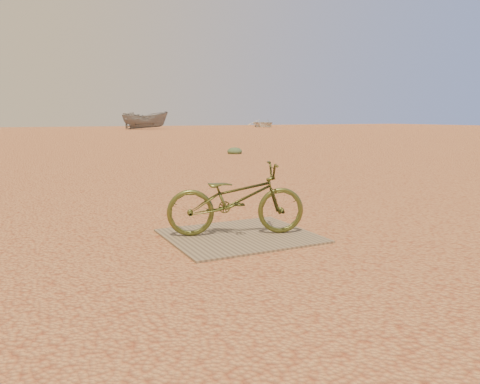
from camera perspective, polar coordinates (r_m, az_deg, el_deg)
name	(u,v)px	position (r m, az deg, el deg)	size (l,w,h in m)	color
ground	(299,244)	(4.85, 7.24, -6.36)	(120.00, 120.00, 0.00)	tan
plywood_board	(240,236)	(5.11, 0.00, -5.37)	(1.54, 1.34, 0.02)	#827053
bicycle	(236,199)	(5.06, -0.49, -0.84)	(0.52, 1.49, 0.78)	#484F21
boat_mid_right	(145,120)	(49.22, -11.46, 8.57)	(1.76, 4.67, 1.81)	slate
boat_far_right	(263,123)	(58.02, 2.84, 8.38)	(3.23, 4.53, 0.94)	silver
kale_b	(235,154)	(16.46, -0.66, 4.69)	(0.52, 0.52, 0.29)	#56724E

